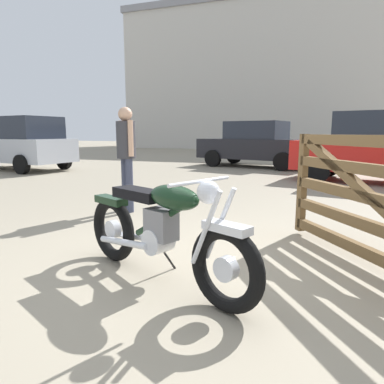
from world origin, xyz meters
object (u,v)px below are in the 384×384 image
(dark_sedan_left, at_px, (21,143))
(vintage_motorcycle, at_px, (161,231))
(bystander, at_px, (126,148))
(silver_sedan_mid, at_px, (379,147))
(blue_hatchback_right, at_px, (256,144))

(dark_sedan_left, bearing_deg, vintage_motorcycle, 150.01)
(bystander, height_order, silver_sedan_mid, silver_sedan_mid)
(vintage_motorcycle, relative_size, dark_sedan_left, 0.50)
(vintage_motorcycle, distance_m, blue_hatchback_right, 10.50)
(vintage_motorcycle, relative_size, bystander, 1.20)
(vintage_motorcycle, height_order, dark_sedan_left, dark_sedan_left)
(vintage_motorcycle, xyz_separation_m, dark_sedan_left, (-8.81, 5.98, 0.47))
(vintage_motorcycle, xyz_separation_m, bystander, (-1.83, 2.16, 0.57))
(blue_hatchback_right, bearing_deg, vintage_motorcycle, -70.38)
(bystander, xyz_separation_m, dark_sedan_left, (-6.98, 3.83, -0.10))
(bystander, height_order, blue_hatchback_right, blue_hatchback_right)
(vintage_motorcycle, relative_size, blue_hatchback_right, 0.45)
(bystander, bearing_deg, vintage_motorcycle, -106.70)
(bystander, bearing_deg, dark_sedan_left, 94.25)
(bystander, relative_size, dark_sedan_left, 0.41)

